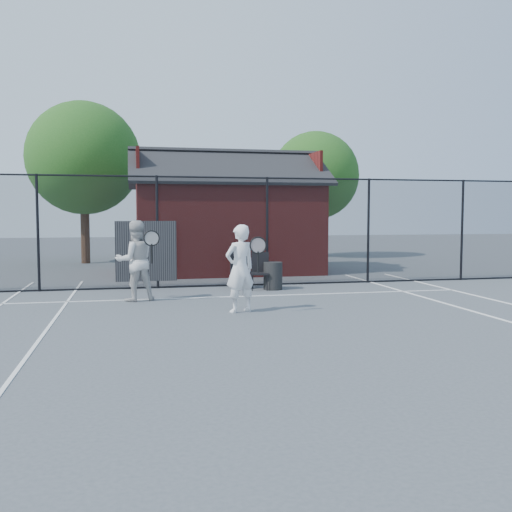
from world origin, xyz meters
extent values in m
plane|color=#464B50|center=(0.00, 0.00, 0.00)|extent=(80.00, 80.00, 0.00)
cube|color=white|center=(0.00, 3.00, 0.01)|extent=(11.00, 0.06, 0.01)
cube|color=white|center=(-4.11, -2.00, 0.01)|extent=(0.06, 18.00, 0.01)
cube|color=white|center=(0.00, 2.85, 0.01)|extent=(0.06, 0.30, 0.01)
cylinder|color=black|center=(-5.00, 5.00, 1.50)|extent=(0.07, 0.07, 3.00)
cylinder|color=black|center=(-2.00, 5.00, 1.50)|extent=(0.07, 0.07, 3.00)
cylinder|color=black|center=(1.00, 5.00, 1.50)|extent=(0.07, 0.07, 3.00)
cylinder|color=black|center=(4.00, 5.00, 1.50)|extent=(0.07, 0.07, 3.00)
cylinder|color=black|center=(7.00, 5.00, 1.50)|extent=(0.07, 0.07, 3.00)
cylinder|color=black|center=(0.00, 5.00, 2.97)|extent=(22.00, 0.04, 0.04)
cylinder|color=black|center=(0.00, 5.00, 0.03)|extent=(22.00, 0.04, 0.04)
cube|color=black|center=(0.00, 5.00, 1.50)|extent=(22.00, 3.00, 0.01)
cube|color=black|center=(-2.30, 4.98, 1.00)|extent=(1.60, 0.04, 1.60)
cube|color=maroon|center=(0.50, 9.00, 1.50)|extent=(6.00, 4.00, 3.00)
cube|color=black|center=(0.50, 8.00, 3.53)|extent=(6.50, 2.36, 1.32)
cube|color=black|center=(0.50, 10.00, 3.53)|extent=(6.50, 2.36, 1.32)
cube|color=maroon|center=(-2.45, 9.00, 3.53)|extent=(0.10, 2.80, 1.06)
cube|color=maroon|center=(3.45, 9.00, 3.53)|extent=(0.10, 2.80, 1.06)
cylinder|color=black|center=(-4.50, 13.50, 1.26)|extent=(0.36, 0.36, 2.52)
sphere|color=#174B15|center=(-4.50, 13.50, 4.20)|extent=(4.48, 4.48, 4.48)
cylinder|color=black|center=(5.50, 14.50, 1.12)|extent=(0.36, 0.36, 2.23)
sphere|color=#174B15|center=(5.50, 14.50, 3.72)|extent=(3.97, 3.97, 3.97)
imported|color=white|center=(-0.54, 0.89, 0.89)|extent=(0.75, 0.63, 1.77)
torus|color=black|center=(-0.24, 0.54, 1.37)|extent=(0.35, 0.03, 0.35)
cylinder|color=black|center=(-0.24, 0.54, 1.04)|extent=(0.03, 0.03, 0.43)
imported|color=silver|center=(-2.60, 2.89, 0.92)|extent=(1.03, 0.89, 1.84)
torus|color=black|center=(-2.23, 2.52, 1.44)|extent=(0.36, 0.03, 0.36)
cylinder|color=black|center=(-2.23, 2.52, 1.10)|extent=(0.03, 0.03, 0.44)
cube|color=black|center=(0.59, 4.10, 0.48)|extent=(0.56, 0.58, 0.96)
cube|color=black|center=(0.18, 4.51, 0.50)|extent=(0.55, 0.57, 0.99)
cylinder|color=#262626|center=(0.95, 4.10, 0.36)|extent=(0.59, 0.59, 0.72)
camera|label=1|loc=(-2.65, -10.35, 1.99)|focal=40.00mm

